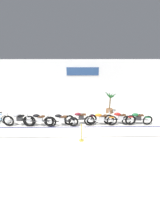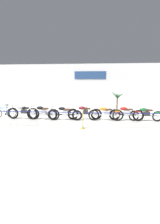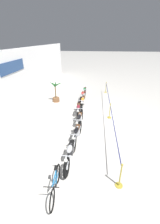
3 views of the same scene
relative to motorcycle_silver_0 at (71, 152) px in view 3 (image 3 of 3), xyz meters
The scene contains 14 objects.
ground_plane 4.22m from the motorcycle_silver_0, ahead, with size 120.00×120.00×0.00m, color silver.
back_wall 6.37m from the motorcycle_silver_0, 47.57° to the left, with size 28.00×0.29×4.20m.
motorcycle_silver_0 is the anchor object (origin of this frame).
motorcycle_black_1 1.40m from the motorcycle_silver_0, ahead, with size 2.31×0.62×0.96m.
motorcycle_black_2 2.86m from the motorcycle_silver_0, ahead, with size 2.38×0.62×0.93m.
motorcycle_maroon_3 4.19m from the motorcycle_silver_0, ahead, with size 2.32×0.62×0.96m.
motorcycle_orange_4 5.58m from the motorcycle_silver_0, ahead, with size 2.30×0.62×0.94m.
motorcycle_red_5 6.92m from the motorcycle_silver_0, ahead, with size 2.24×0.62×0.94m.
motorcycle_green_6 8.14m from the motorcycle_silver_0, ahead, with size 2.16×0.62×0.92m.
bicycle 1.54m from the motorcycle_silver_0, 169.94° to the left, with size 1.71×0.48×0.95m.
potted_palm_left_of_row 7.08m from the motorcycle_silver_0, 19.36° to the left, with size 1.04×1.06×1.86m.
stanchion_far_left 3.45m from the motorcycle_silver_0, 33.97° to the right, with size 10.62×0.28×1.05m.
stanchion_mid_left 4.63m from the motorcycle_silver_0, 24.56° to the right, with size 0.28×0.28×1.05m.
stanchion_mid_right 9.76m from the motorcycle_silver_0, 11.36° to the right, with size 0.28×0.28×1.05m.
Camera 3 is at (-8.99, -0.35, 4.78)m, focal length 24.00 mm.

